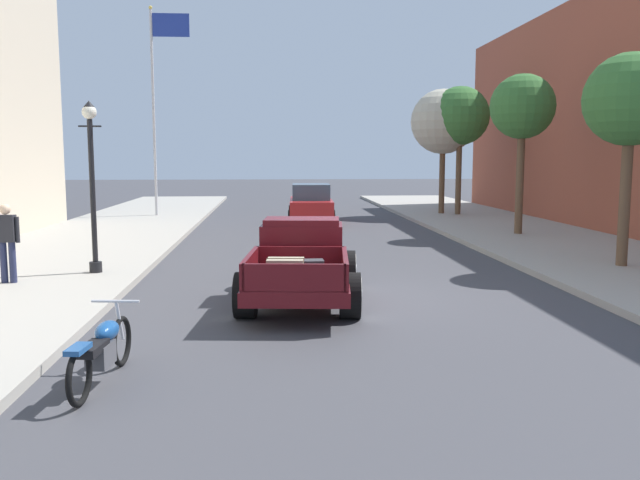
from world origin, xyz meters
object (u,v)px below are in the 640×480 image
Objects in this scene: pedestrian_sidewalk_left at (7,238)px; street_tree_third at (460,117)px; street_tree_second at (523,108)px; flagpole at (158,88)px; car_background_red at (311,205)px; street_lamp_near at (92,174)px; motorcycle_parked at (102,349)px; street_tree_nearest at (630,101)px; hotrod_truck_maroon at (302,261)px; street_tree_farthest at (443,122)px.

street_tree_third is at bearing 48.30° from pedestrian_sidewalk_left.
flagpole is at bearing 148.07° from street_tree_second.
street_lamp_near is (-5.67, -12.38, 1.62)m from car_background_red.
motorcycle_parked is 19.99m from car_background_red.
street_tree_nearest reaches higher than street_lamp_near.
pedestrian_sidewalk_left is (-6.07, 1.35, 0.33)m from hotrod_truck_maroon.
street_tree_third is (0.10, 7.78, 0.18)m from street_tree_second.
motorcycle_parked is 0.23× the size of flagpole.
car_background_red is at bearing 62.15° from pedestrian_sidewalk_left.
street_tree_second is (-0.00, 6.79, 0.32)m from street_tree_nearest.
street_tree_third is at bearing 89.61° from street_tree_nearest.
hotrod_truck_maroon is 19.18m from flagpole.
street_tree_nearest reaches higher than motorcycle_parked.
car_background_red is 13.71m from street_lamp_near.
street_tree_third reaches higher than street_tree_farthest.
street_tree_third reaches higher than car_background_red.
street_tree_nearest is at bearing -88.06° from street_tree_farthest.
hotrod_truck_maroon is 0.87× the size of street_tree_third.
street_tree_third is at bearing 65.01° from hotrod_truck_maroon.
hotrod_truck_maroon is at bearing -112.57° from street_tree_farthest.
street_tree_nearest is at bearing 17.85° from hotrod_truck_maroon.
flagpole reaches higher than street_tree_third.
pedestrian_sidewalk_left is 0.33× the size of street_tree_nearest.
street_lamp_near reaches higher than motorcycle_parked.
street_tree_third is (10.63, 21.86, 4.13)m from motorcycle_parked.
street_tree_farthest is (-0.61, 0.60, -0.21)m from street_tree_third.
street_lamp_near is 19.44m from street_tree_farthest.
street_tree_farthest is at bearing 135.50° from street_tree_third.
street_tree_nearest is at bearing 4.87° from pedestrian_sidewalk_left.
street_tree_nearest is (10.53, 7.29, 3.62)m from motorcycle_parked.
street_tree_third is at bearing 64.07° from motorcycle_parked.
flagpole is 1.59× the size of street_tree_third.
hotrod_truck_maroon is at bearing -28.60° from street_lamp_near.
hotrod_truck_maroon is at bearing -12.52° from pedestrian_sidewalk_left.
pedestrian_sidewalk_left is at bearing -142.11° from street_lamp_near.
street_lamp_near is 0.42× the size of flagpole.
street_tree_second is 0.94× the size of street_tree_farthest.
hotrod_truck_maroon is at bearing -72.66° from flagpole.
flagpole is 12.96m from street_tree_farthest.
car_background_red is 1.13× the size of street_lamp_near.
street_tree_third reaches higher than pedestrian_sidewalk_left.
hotrod_truck_maroon is at bearing -94.15° from car_background_red.
hotrod_truck_maroon is 19.25m from street_tree_third.
street_tree_farthest is (-0.51, 8.38, -0.03)m from street_tree_second.
street_lamp_near is at bearing -130.69° from street_tree_third.
street_tree_third is at bearing -44.50° from street_tree_farthest.
street_tree_third is (12.56, 14.60, 2.19)m from street_lamp_near.
hotrod_truck_maroon is 12.73m from street_tree_second.
street_tree_farthest is (7.36, 17.71, 3.61)m from hotrod_truck_maroon.
motorcycle_parked is at bearing -82.74° from flagpole.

